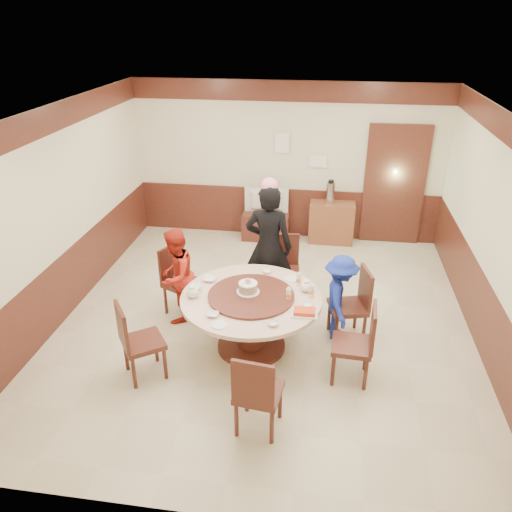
# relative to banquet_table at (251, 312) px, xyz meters

# --- Properties ---
(room) EXTENTS (6.00, 6.04, 2.84)m
(room) POSITION_rel_banquet_table_xyz_m (0.10, 0.64, 0.55)
(room) COLOR beige
(room) RESTS_ON ground
(banquet_table) EXTENTS (1.71, 1.71, 0.78)m
(banquet_table) POSITION_rel_banquet_table_xyz_m (0.00, 0.00, 0.00)
(banquet_table) COLOR #481E16
(banquet_table) RESTS_ON ground
(chair_0) EXTENTS (0.55, 0.54, 0.97)m
(chair_0) POSITION_rel_banquet_table_xyz_m (1.20, 0.42, -0.23)
(chair_0) COLOR #481E16
(chair_0) RESTS_ON ground
(chair_1) EXTENTS (0.48, 0.49, 0.97)m
(chair_1) POSITION_rel_banquet_table_xyz_m (0.29, 1.24, -0.23)
(chair_1) COLOR #481E16
(chair_1) RESTS_ON ground
(chair_2) EXTENTS (0.59, 0.59, 0.97)m
(chair_2) POSITION_rel_banquet_table_xyz_m (-1.09, 0.71, -0.23)
(chair_2) COLOR #481E16
(chair_2) RESTS_ON ground
(chair_3) EXTENTS (0.62, 0.61, 0.97)m
(chair_3) POSITION_rel_banquet_table_xyz_m (-1.16, -0.70, -0.23)
(chair_3) COLOR #481E16
(chair_3) RESTS_ON ground
(chair_4) EXTENTS (0.49, 0.50, 0.97)m
(chair_4) POSITION_rel_banquet_table_xyz_m (0.28, -1.33, -0.23)
(chair_4) COLOR #481E16
(chair_4) RESTS_ON ground
(chair_5) EXTENTS (0.47, 0.46, 0.97)m
(chair_5) POSITION_rel_banquet_table_xyz_m (1.23, -0.40, -0.23)
(chair_5) COLOR #481E16
(chair_5) RESTS_ON ground
(person_standing) EXTENTS (0.69, 0.48, 1.80)m
(person_standing) POSITION_rel_banquet_table_xyz_m (0.07, 1.11, 0.37)
(person_standing) COLOR black
(person_standing) RESTS_ON ground
(person_red) EXTENTS (0.59, 0.71, 1.32)m
(person_red) POSITION_rel_banquet_table_xyz_m (-1.10, 0.52, 0.13)
(person_red) COLOR red
(person_red) RESTS_ON ground
(person_blue) EXTENTS (0.48, 0.77, 1.16)m
(person_blue) POSITION_rel_banquet_table_xyz_m (1.07, 0.41, 0.05)
(person_blue) COLOR #182C9A
(person_blue) RESTS_ON ground
(birthday_cake) EXTENTS (0.28, 0.28, 0.19)m
(birthday_cake) POSITION_rel_banquet_table_xyz_m (-0.05, 0.05, 0.31)
(birthday_cake) COLOR white
(birthday_cake) RESTS_ON banquet_table
(teapot_left) EXTENTS (0.17, 0.15, 0.13)m
(teapot_left) POSITION_rel_banquet_table_xyz_m (-0.69, -0.11, 0.28)
(teapot_left) COLOR white
(teapot_left) RESTS_ON banquet_table
(teapot_right) EXTENTS (0.17, 0.15, 0.13)m
(teapot_right) POSITION_rel_banquet_table_xyz_m (0.65, 0.23, 0.28)
(teapot_right) COLOR white
(teapot_right) RESTS_ON banquet_table
(bowl_0) EXTENTS (0.16, 0.16, 0.04)m
(bowl_0) POSITION_rel_banquet_table_xyz_m (-0.59, 0.31, 0.24)
(bowl_0) COLOR white
(bowl_0) RESTS_ON banquet_table
(bowl_1) EXTENTS (0.13, 0.13, 0.04)m
(bowl_1) POSITION_rel_banquet_table_xyz_m (0.33, -0.56, 0.24)
(bowl_1) COLOR white
(bowl_1) RESTS_ON banquet_table
(bowl_2) EXTENTS (0.14, 0.14, 0.03)m
(bowl_2) POSITION_rel_banquet_table_xyz_m (-0.36, -0.48, 0.23)
(bowl_2) COLOR white
(bowl_2) RESTS_ON banquet_table
(bowl_3) EXTENTS (0.14, 0.14, 0.04)m
(bowl_3) POSITION_rel_banquet_table_xyz_m (0.68, -0.13, 0.24)
(bowl_3) COLOR white
(bowl_3) RESTS_ON banquet_table
(bowl_4) EXTENTS (0.15, 0.15, 0.04)m
(bowl_4) POSITION_rel_banquet_table_xyz_m (-0.71, 0.09, 0.23)
(bowl_4) COLOR white
(bowl_4) RESTS_ON banquet_table
(bowl_5) EXTENTS (0.12, 0.12, 0.04)m
(bowl_5) POSITION_rel_banquet_table_xyz_m (0.11, 0.63, 0.24)
(bowl_5) COLOR white
(bowl_5) RESTS_ON banquet_table
(saucer_near) EXTENTS (0.18, 0.18, 0.01)m
(saucer_near) POSITION_rel_banquet_table_xyz_m (-0.25, -0.65, 0.22)
(saucer_near) COLOR white
(saucer_near) RESTS_ON banquet_table
(saucer_far) EXTENTS (0.18, 0.18, 0.01)m
(saucer_far) POSITION_rel_banquet_table_xyz_m (0.45, 0.50, 0.22)
(saucer_far) COLOR white
(saucer_far) RESTS_ON banquet_table
(shrimp_platter) EXTENTS (0.30, 0.20, 0.06)m
(shrimp_platter) POSITION_rel_banquet_table_xyz_m (0.66, -0.30, 0.24)
(shrimp_platter) COLOR white
(shrimp_platter) RESTS_ON banquet_table
(bottle_0) EXTENTS (0.06, 0.06, 0.16)m
(bottle_0) POSITION_rel_banquet_table_xyz_m (0.45, -0.02, 0.30)
(bottle_0) COLOR white
(bottle_0) RESTS_ON banquet_table
(bottle_1) EXTENTS (0.06, 0.06, 0.16)m
(bottle_1) POSITION_rel_banquet_table_xyz_m (0.71, 0.09, 0.30)
(bottle_1) COLOR white
(bottle_1) RESTS_ON banquet_table
(bottle_2) EXTENTS (0.06, 0.06, 0.16)m
(bottle_2) POSITION_rel_banquet_table_xyz_m (0.54, 0.36, 0.30)
(bottle_2) COLOR white
(bottle_2) RESTS_ON banquet_table
(tv_stand) EXTENTS (0.85, 0.45, 0.50)m
(tv_stand) POSITION_rel_banquet_table_xyz_m (-0.25, 3.38, -0.28)
(tv_stand) COLOR #481E16
(tv_stand) RESTS_ON ground
(television) EXTENTS (0.80, 0.13, 0.46)m
(television) POSITION_rel_banquet_table_xyz_m (-0.25, 3.38, 0.20)
(television) COLOR gray
(television) RESTS_ON tv_stand
(side_cabinet) EXTENTS (0.80, 0.40, 0.75)m
(side_cabinet) POSITION_rel_banquet_table_xyz_m (0.94, 3.41, -0.16)
(side_cabinet) COLOR brown
(side_cabinet) RESTS_ON ground
(thermos) EXTENTS (0.15, 0.15, 0.38)m
(thermos) POSITION_rel_banquet_table_xyz_m (0.89, 3.41, 0.41)
(thermos) COLOR silver
(thermos) RESTS_ON side_cabinet
(notice_left) EXTENTS (0.25, 0.00, 0.35)m
(notice_left) POSITION_rel_banquet_table_xyz_m (-0.01, 3.58, 1.22)
(notice_left) COLOR white
(notice_left) RESTS_ON room
(notice_right) EXTENTS (0.30, 0.00, 0.22)m
(notice_right) POSITION_rel_banquet_table_xyz_m (0.64, 3.58, 0.92)
(notice_right) COLOR white
(notice_right) RESTS_ON room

